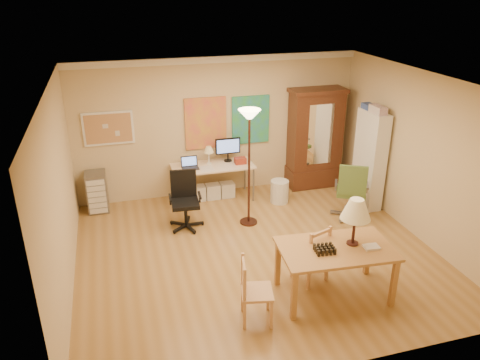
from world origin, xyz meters
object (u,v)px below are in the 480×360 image
object	(u,v)px
armoire	(314,145)
office_chair_green	(350,203)
computer_desk	(214,178)
office_chair_black	(186,213)
dining_table	(343,237)
bookshelf	(370,160)

from	to	relation	value
armoire	office_chair_green	bearing A→B (deg)	-88.97
computer_desk	office_chair_green	world-z (taller)	computer_desk
computer_desk	armoire	bearing A→B (deg)	2.24
office_chair_green	office_chair_black	bearing A→B (deg)	170.46
dining_table	computer_desk	xyz separation A→B (m)	(-0.95, 3.43, -0.45)
office_chair_green	bookshelf	xyz separation A→B (m)	(0.57, 0.44, 0.62)
dining_table	office_chair_black	size ratio (longest dim) A/B	1.55
office_chair_green	bookshelf	distance (m)	0.95
dining_table	office_chair_green	xyz separation A→B (m)	(1.21, 1.96, -0.60)
office_chair_green	dining_table	bearing A→B (deg)	-121.61
dining_table	computer_desk	distance (m)	3.59
office_chair_black	armoire	xyz separation A→B (m)	(2.86, 1.07, 0.62)
dining_table	bookshelf	world-z (taller)	bookshelf
computer_desk	armoire	xyz separation A→B (m)	(2.13, 0.08, 0.45)
office_chair_green	bookshelf	bearing A→B (deg)	37.23
office_chair_black	armoire	bearing A→B (deg)	20.50
dining_table	bookshelf	distance (m)	2.99
dining_table	office_chair_black	world-z (taller)	dining_table
dining_table	armoire	bearing A→B (deg)	71.48
computer_desk	bookshelf	distance (m)	2.96
dining_table	office_chair_green	size ratio (longest dim) A/B	1.44
office_chair_black	office_chair_green	distance (m)	2.93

